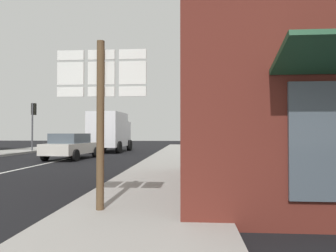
{
  "coord_description": "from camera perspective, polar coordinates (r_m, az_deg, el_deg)",
  "views": [
    {
      "loc": [
        7.07,
        -5.76,
        1.53
      ],
      "look_at": [
        5.75,
        12.42,
        1.91
      ],
      "focal_mm": 33.03,
      "sensor_mm": 36.0,
      "label": 1
    }
  ],
  "objects": [
    {
      "name": "delivery_truck",
      "position": [
        24.5,
        -10.65,
        -0.89
      ],
      "size": [
        2.62,
        5.07,
        3.05
      ],
      "color": "silver",
      "rests_on": "ground"
    },
    {
      "name": "sidewalk_right",
      "position": [
        13.86,
        0.62,
        -7.24
      ],
      "size": [
        3.04,
        44.0,
        0.14
      ],
      "primitive_type": "cube",
      "color": "#9E9B96",
      "rests_on": "ground"
    },
    {
      "name": "route_sign_post",
      "position": [
        5.76,
        -12.3,
        3.53
      ],
      "size": [
        1.66,
        0.14,
        3.2
      ],
      "color": "brown",
      "rests_on": "ground"
    },
    {
      "name": "lane_centre_stripe",
      "position": [
        13.8,
        -26.93,
        -7.41
      ],
      "size": [
        0.16,
        12.0,
        0.01
      ],
      "primitive_type": "cube",
      "color": "silver",
      "rests_on": "ground"
    },
    {
      "name": "traffic_light_far_left",
      "position": [
        25.94,
        -23.59,
        1.71
      ],
      "size": [
        0.3,
        0.49,
        3.78
      ],
      "color": "#47474C",
      "rests_on": "ground"
    },
    {
      "name": "sedan_far",
      "position": [
        18.59,
        -17.38,
        -3.51
      ],
      "size": [
        2.28,
        4.35,
        1.47
      ],
      "color": "beige",
      "rests_on": "ground"
    },
    {
      "name": "ground_plane",
      "position": [
        17.34,
        -20.05,
        -6.19
      ],
      "size": [
        80.0,
        80.0,
        0.0
      ],
      "primitive_type": "plane",
      "color": "black"
    }
  ]
}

